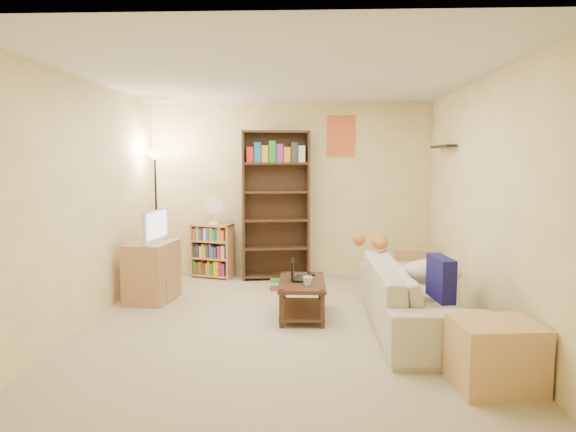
{
  "coord_description": "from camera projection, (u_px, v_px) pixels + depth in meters",
  "views": [
    {
      "loc": [
        0.26,
        -5.16,
        1.68
      ],
      "look_at": [
        0.03,
        0.63,
        1.05
      ],
      "focal_mm": 32.0,
      "sensor_mm": 36.0,
      "label": 1
    }
  ],
  "objects": [
    {
      "name": "television",
      "position": [
        151.0,
        226.0,
        6.09
      ],
      "size": [
        0.69,
        0.27,
        0.38
      ],
      "primitive_type": "imported",
      "rotation": [
        0.0,
        0.0,
        1.43
      ],
      "color": "black",
      "rests_on": "tv_stand"
    },
    {
      "name": "tall_bookshelf",
      "position": [
        276.0,
        202.0,
        7.21
      ],
      "size": [
        0.97,
        0.44,
        2.08
      ],
      "rotation": [
        0.0,
        0.0,
        0.14
      ],
      "color": "#3D2317",
      "rests_on": "ground"
    },
    {
      "name": "laptop_screen",
      "position": [
        292.0,
        269.0,
        5.55
      ],
      "size": [
        0.02,
        0.29,
        0.2
      ],
      "primitive_type": "cube",
      "rotation": [
        0.0,
        0.0,
        0.01
      ],
      "color": "white",
      "rests_on": "laptop"
    },
    {
      "name": "cream_blanket",
      "position": [
        432.0,
        272.0,
        5.16
      ],
      "size": [
        0.6,
        0.43,
        0.26
      ],
      "primitive_type": "ellipsoid",
      "color": "beige",
      "rests_on": "sofa"
    },
    {
      "name": "tv_remote",
      "position": [
        311.0,
        274.0,
        5.79
      ],
      "size": [
        0.09,
        0.16,
        0.02
      ],
      "primitive_type": "cube",
      "rotation": [
        0.0,
        0.0,
        0.31
      ],
      "color": "black",
      "rests_on": "coffee_table"
    },
    {
      "name": "tabby_cat",
      "position": [
        376.0,
        242.0,
        5.95
      ],
      "size": [
        0.51,
        0.19,
        0.18
      ],
      "color": "#C86A2A",
      "rests_on": "sofa"
    },
    {
      "name": "desk_fan",
      "position": [
        214.0,
        208.0,
        7.25
      ],
      "size": [
        0.27,
        0.15,
        0.42
      ],
      "color": "white",
      "rests_on": "short_bookshelf"
    },
    {
      "name": "navy_pillow",
      "position": [
        441.0,
        278.0,
        4.62
      ],
      "size": [
        0.17,
        0.44,
        0.39
      ],
      "primitive_type": "cube",
      "rotation": [
        0.0,
        0.0,
        1.68
      ],
      "color": "#151355",
      "rests_on": "sofa"
    },
    {
      "name": "sofa",
      "position": [
        416.0,
        296.0,
        5.14
      ],
      "size": [
        2.25,
        0.91,
        0.65
      ],
      "primitive_type": "imported",
      "rotation": [
        0.0,
        0.0,
        1.58
      ],
      "color": "beige",
      "rests_on": "ground"
    },
    {
      "name": "room",
      "position": [
        283.0,
        166.0,
        5.15
      ],
      "size": [
        4.5,
        4.54,
        2.52
      ],
      "color": "tan",
      "rests_on": "ground"
    },
    {
      "name": "short_bookshelf",
      "position": [
        212.0,
        251.0,
        7.36
      ],
      "size": [
        0.64,
        0.4,
        0.77
      ],
      "rotation": [
        0.0,
        0.0,
        -0.29
      ],
      "color": "tan",
      "rests_on": "ground"
    },
    {
      "name": "tv_stand",
      "position": [
        152.0,
        271.0,
        6.15
      ],
      "size": [
        0.56,
        0.72,
        0.71
      ],
      "primitive_type": "cube",
      "rotation": [
        0.0,
        0.0,
        -0.14
      ],
      "color": "tan",
      "rests_on": "ground"
    },
    {
      "name": "laptop",
      "position": [
        304.0,
        278.0,
        5.56
      ],
      "size": [
        0.42,
        0.36,
        0.03
      ],
      "primitive_type": "imported",
      "rotation": [
        0.0,
        0.0,
        1.33
      ],
      "color": "black",
      "rests_on": "coffee_table"
    },
    {
      "name": "mug",
      "position": [
        308.0,
        281.0,
        5.29
      ],
      "size": [
        0.13,
        0.13,
        0.1
      ],
      "primitive_type": "imported",
      "rotation": [
        0.0,
        0.0,
        0.11
      ],
      "color": "silver",
      "rests_on": "coffee_table"
    },
    {
      "name": "side_table",
      "position": [
        413.0,
        267.0,
        6.79
      ],
      "size": [
        0.54,
        0.54,
        0.53
      ],
      "primitive_type": "cube",
      "rotation": [
        0.0,
        0.0,
        -0.18
      ],
      "color": "tan",
      "rests_on": "ground"
    },
    {
      "name": "floor_lamp",
      "position": [
        155.0,
        178.0,
        6.89
      ],
      "size": [
        0.31,
        0.31,
        1.81
      ],
      "color": "black",
      "rests_on": "ground"
    },
    {
      "name": "book_stacks",
      "position": [
        287.0,
        284.0,
        6.66
      ],
      "size": [
        0.42,
        0.14,
        0.17
      ],
      "color": "red",
      "rests_on": "ground"
    },
    {
      "name": "end_cabinet",
      "position": [
        495.0,
        355.0,
        3.79
      ],
      "size": [
        0.65,
        0.56,
        0.5
      ],
      "primitive_type": "cube",
      "rotation": [
        0.0,
        0.0,
        0.1
      ],
      "color": "#DCAF6B",
      "rests_on": "ground"
    },
    {
      "name": "coffee_table",
      "position": [
        302.0,
        294.0,
        5.52
      ],
      "size": [
        0.5,
        0.89,
        0.39
      ],
      "rotation": [
        0.0,
        0.0,
        0.01
      ],
      "color": "#402018",
      "rests_on": "ground"
    }
  ]
}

